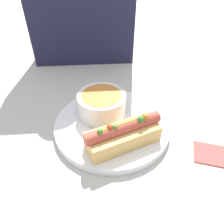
{
  "coord_description": "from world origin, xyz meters",
  "views": [
    {
      "loc": [
        -0.03,
        -0.38,
        0.37
      ],
      "look_at": [
        0.0,
        0.0,
        0.05
      ],
      "focal_mm": 35.0,
      "sensor_mm": 36.0,
      "label": 1
    }
  ],
  "objects": [
    {
      "name": "soup_bowl",
      "position": [
        -0.02,
        0.04,
        0.05
      ],
      "size": [
        0.12,
        0.12,
        0.06
      ],
      "color": "silver",
      "rests_on": "dinner_plate"
    },
    {
      "name": "hot_dog",
      "position": [
        0.02,
        -0.07,
        0.05
      ],
      "size": [
        0.17,
        0.11,
        0.06
      ],
      "rotation": [
        0.0,
        0.0,
        0.37
      ],
      "color": "#DBAD60",
      "rests_on": "dinner_plate"
    },
    {
      "name": "napkin",
      "position": [
        0.22,
        -0.1,
        0.0
      ],
      "size": [
        0.12,
        0.09,
        0.01
      ],
      "rotation": [
        0.0,
        0.0,
        -0.33
      ],
      "color": "#E04C47",
      "rests_on": "ground_plane"
    },
    {
      "name": "spoon",
      "position": [
        -0.05,
        0.04,
        0.02
      ],
      "size": [
        0.03,
        0.15,
        0.01
      ],
      "rotation": [
        0.0,
        0.0,
        1.6
      ],
      "color": "#B7B7BC",
      "rests_on": "dinner_plate"
    },
    {
      "name": "ground_plane",
      "position": [
        0.0,
        0.0,
        0.0
      ],
      "size": [
        4.0,
        4.0,
        0.0
      ],
      "primitive_type": "plane",
      "color": "#BCB7AD"
    },
    {
      "name": "dinner_plate",
      "position": [
        0.0,
        0.0,
        0.01
      ],
      "size": [
        0.27,
        0.27,
        0.02
      ],
      "color": "white",
      "rests_on": "ground_plane"
    }
  ]
}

